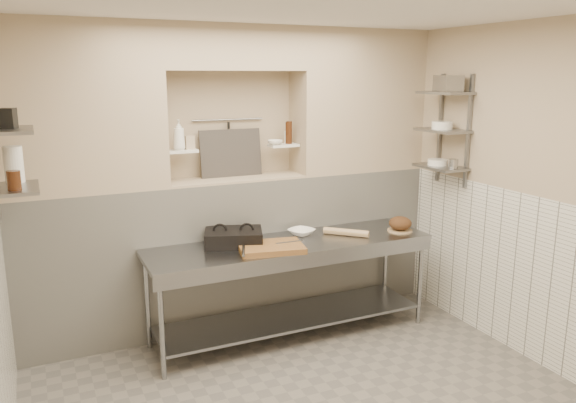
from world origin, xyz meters
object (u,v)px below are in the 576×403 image
panini_press (234,238)px  bowl_alcove (275,142)px  rolling_pin (346,232)px  cutting_board (271,247)px  jug_left (14,164)px  bottle_soap (179,135)px  bread_loaf (400,223)px  prep_table (291,270)px  mixing_bowl (301,232)px

panini_press → bowl_alcove: bowl_alcove is taller
rolling_pin → bowl_alcove: (-0.48, 0.55, 0.80)m
cutting_board → jug_left: size_ratio=2.10×
cutting_board → bottle_soap: bottle_soap is taller
bread_loaf → bowl_alcove: (-1.02, 0.64, 0.76)m
prep_table → bowl_alcove: bowl_alcove is taller
mixing_bowl → rolling_pin: rolling_pin is taller
cutting_board → panini_press: bearing=131.0°
prep_table → bread_loaf: bread_loaf is taller
jug_left → prep_table: bearing=-1.2°
mixing_bowl → bread_loaf: size_ratio=1.07×
bread_loaf → rolling_pin: bearing=171.4°
bread_loaf → jug_left: size_ratio=0.83×
rolling_pin → jug_left: bearing=178.8°
panini_press → bread_loaf: bearing=10.4°
prep_table → bottle_soap: size_ratio=9.63×
mixing_bowl → panini_press: bearing=-176.9°
prep_table → bowl_alcove: bearing=81.2°
rolling_pin → bowl_alcove: bearing=130.7°
cutting_board → bowl_alcove: size_ratio=3.77×
jug_left → bottle_soap: bearing=20.4°
mixing_bowl → rolling_pin: (0.37, -0.19, 0.00)m
rolling_pin → cutting_board: bearing=-171.6°
rolling_pin → bread_loaf: 0.56m
cutting_board → rolling_pin: size_ratio=1.27×
bread_loaf → bowl_alcove: bowl_alcove is taller
cutting_board → bottle_soap: (-0.59, 0.67, 0.92)m
cutting_board → bread_loaf: bread_loaf is taller
panini_press → cutting_board: panini_press is taller
cutting_board → mixing_bowl: size_ratio=2.35×
bowl_alcove → rolling_pin: bearing=-49.3°
mixing_bowl → bread_loaf: 0.96m
prep_table → jug_left: bearing=178.8°
bottle_soap → mixing_bowl: bearing=-18.9°
cutting_board → bowl_alcove: bearing=63.6°
bottle_soap → panini_press: bearing=-48.0°
panini_press → rolling_pin: 1.06m
panini_press → bowl_alcove: bearing=53.6°
panini_press → bowl_alcove: size_ratio=4.06×
prep_table → bread_loaf: size_ratio=12.01×
mixing_bowl → bottle_soap: bearing=161.1°
panini_press → bottle_soap: bearing=151.0°
panini_press → prep_table: bearing=2.8°
bread_loaf → jug_left: bearing=177.5°
mixing_bowl → prep_table: bearing=-136.8°
panini_press → bowl_alcove: 1.04m
prep_table → bowl_alcove: size_ratio=18.01×
bottle_soap → rolling_pin: bearing=-21.3°
bottle_soap → bowl_alcove: (0.93, 0.01, -0.11)m
prep_table → rolling_pin: bearing=-1.5°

